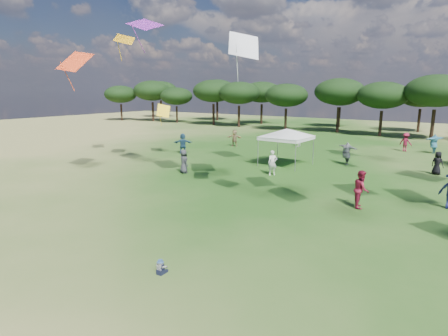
{
  "coord_description": "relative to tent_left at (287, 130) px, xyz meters",
  "views": [
    {
      "loc": [
        7.52,
        -5.83,
        5.85
      ],
      "look_at": [
        -0.46,
        6.0,
        2.85
      ],
      "focal_mm": 30.0,
      "sensor_mm": 36.0,
      "label": 1
    }
  ],
  "objects": [
    {
      "name": "tent_left",
      "position": [
        0.0,
        0.0,
        0.0
      ],
      "size": [
        6.76,
        6.76,
        3.19
      ],
      "rotation": [
        0.0,
        0.0,
        -0.04
      ],
      "color": "gray",
      "rests_on": "ground"
    },
    {
      "name": "festival_crowd",
      "position": [
        4.05,
        3.19,
        -1.87
      ],
      "size": [
        30.41,
        22.24,
        1.91
      ],
      "color": "navy",
      "rests_on": "ground"
    },
    {
      "name": "tree_line",
      "position": [
        6.97,
        26.64,
        2.66
      ],
      "size": [
        108.78,
        17.63,
        7.77
      ],
      "color": "black",
      "rests_on": "ground"
    },
    {
      "name": "toddler",
      "position": [
        4.19,
        -18.5,
        -2.54
      ],
      "size": [
        0.34,
        0.37,
        0.5
      ],
      "rotation": [
        0.0,
        0.0,
        0.06
      ],
      "color": "black",
      "rests_on": "ground"
    },
    {
      "name": "ground",
      "position": [
        4.58,
        -20.77,
        -2.77
      ],
      "size": [
        140.0,
        140.0,
        0.0
      ],
      "primitive_type": "plane",
      "color": "#275218",
      "rests_on": "ground"
    }
  ]
}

